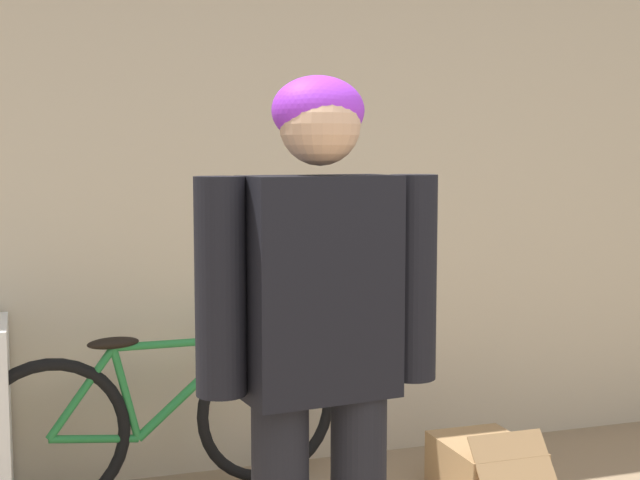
% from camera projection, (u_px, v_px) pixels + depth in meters
% --- Properties ---
extents(wall_back, '(8.00, 0.07, 2.60)m').
position_uv_depth(wall_back, '(237.00, 198.00, 4.20)').
color(wall_back, beige).
rests_on(wall_back, ground_plane).
extents(person, '(0.70, 0.26, 1.72)m').
position_uv_depth(person, '(320.00, 338.00, 2.49)').
color(person, black).
rests_on(person, ground_plane).
extents(bicycle, '(1.65, 0.46, 0.75)m').
position_uv_depth(bicycle, '(164.00, 419.00, 3.87)').
color(bicycle, black).
rests_on(bicycle, ground_plane).
extents(cardboard_box, '(0.36, 0.55, 0.35)m').
position_uv_depth(cardboard_box, '(485.00, 470.00, 3.89)').
color(cardboard_box, '#A87F51').
rests_on(cardboard_box, ground_plane).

